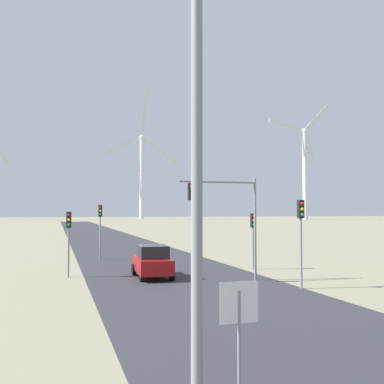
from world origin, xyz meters
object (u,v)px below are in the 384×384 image
at_px(traffic_light_post_near_left, 69,229).
at_px(traffic_light_post_mid_left, 100,220).
at_px(stop_sign_near, 239,319).
at_px(car_approaching, 152,261).
at_px(wind_turbine_center, 142,166).
at_px(traffic_light_post_near_right, 301,224).
at_px(traffic_light_mast_overhead, 228,207).
at_px(traffic_light_post_mid_right, 253,228).
at_px(wind_turbine_right, 305,164).
at_px(streetlamp, 197,67).

distance_m(traffic_light_post_near_left, traffic_light_post_mid_left, 9.32).
relative_size(stop_sign_near, car_approaching, 0.57).
height_order(car_approaching, wind_turbine_center, wind_turbine_center).
height_order(traffic_light_post_near_right, traffic_light_post_mid_left, traffic_light_post_near_right).
bearing_deg(stop_sign_near, traffic_light_post_near_left, 98.48).
height_order(traffic_light_post_near_right, traffic_light_mast_overhead, traffic_light_mast_overhead).
height_order(stop_sign_near, traffic_light_mast_overhead, traffic_light_mast_overhead).
height_order(traffic_light_post_mid_right, car_approaching, traffic_light_post_mid_right).
bearing_deg(wind_turbine_right, traffic_light_mast_overhead, -122.23).
distance_m(traffic_light_post_mid_left, wind_turbine_right, 185.50).
height_order(streetlamp, wind_turbine_center, wind_turbine_center).
height_order(traffic_light_mast_overhead, wind_turbine_right, wind_turbine_right).
bearing_deg(stop_sign_near, streetlamp, -129.90).
height_order(traffic_light_post_near_right, car_approaching, traffic_light_post_near_right).
distance_m(stop_sign_near, traffic_light_mast_overhead, 15.50).
xyz_separation_m(traffic_light_post_near_right, traffic_light_post_mid_left, (-8.15, 16.05, -0.05)).
height_order(stop_sign_near, wind_turbine_right, wind_turbine_right).
xyz_separation_m(streetlamp, wind_turbine_right, (109.06, 178.19, 19.71)).
height_order(stop_sign_near, wind_turbine_center, wind_turbine_center).
relative_size(stop_sign_near, traffic_light_post_near_right, 0.55).
distance_m(stop_sign_near, traffic_light_post_near_left, 18.58).
bearing_deg(traffic_light_post_near_left, wind_turbine_right, 55.08).
distance_m(traffic_light_post_mid_left, traffic_light_mast_overhead, 14.15).
distance_m(traffic_light_post_near_left, wind_turbine_right, 194.27).
distance_m(streetlamp, traffic_light_post_mid_left, 29.11).
relative_size(traffic_light_post_mid_right, car_approaching, 0.86).
height_order(traffic_light_post_mid_left, wind_turbine_center, wind_turbine_center).
distance_m(traffic_light_post_mid_right, car_approaching, 7.37).
bearing_deg(car_approaching, stop_sign_near, -96.12).
relative_size(traffic_light_post_mid_right, wind_turbine_center, 0.06).
height_order(traffic_light_post_near_left, traffic_light_mast_overhead, traffic_light_mast_overhead).
relative_size(traffic_light_post_near_right, traffic_light_post_mid_left, 1.02).
xyz_separation_m(streetlamp, traffic_light_post_mid_right, (10.16, 20.16, -3.32)).
bearing_deg(wind_turbine_center, traffic_light_post_near_left, -101.63).
bearing_deg(traffic_light_post_near_left, stop_sign_near, -81.52).
relative_size(traffic_light_post_mid_left, wind_turbine_right, 0.08).
height_order(traffic_light_post_near_left, traffic_light_post_mid_right, traffic_light_post_near_left).
bearing_deg(traffic_light_post_mid_right, traffic_light_post_near_right, -96.13).
relative_size(traffic_light_post_near_left, wind_turbine_right, 0.07).
xyz_separation_m(traffic_light_post_mid_left, wind_turbine_center, (37.15, 184.12, 23.09)).
height_order(streetlamp, wind_turbine_right, wind_turbine_right).
distance_m(traffic_light_post_near_left, traffic_light_post_near_right, 12.89).
relative_size(traffic_light_mast_overhead, wind_turbine_right, 0.10).
bearing_deg(traffic_light_post_mid_left, traffic_light_post_near_left, -106.13).
bearing_deg(traffic_light_post_near_right, car_approaching, 137.77).
xyz_separation_m(stop_sign_near, traffic_light_post_mid_right, (8.78, 18.51, 0.99)).
height_order(traffic_light_post_near_right, wind_turbine_right, wind_turbine_right).
xyz_separation_m(traffic_light_mast_overhead, wind_turbine_center, (31.57, 197.09, 22.20)).
height_order(streetlamp, stop_sign_near, streetlamp).
bearing_deg(car_approaching, traffic_light_post_near_left, 161.87).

